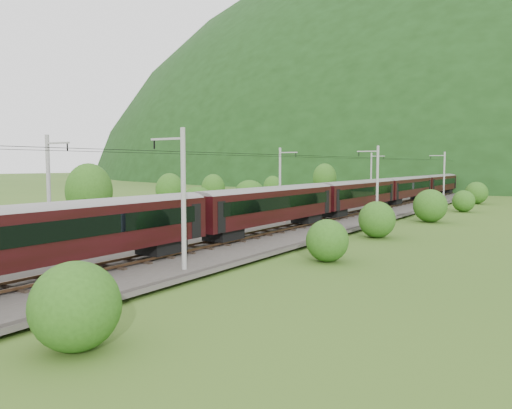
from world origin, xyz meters
The scene contains 14 objects.
ground centered at (0.00, 0.00, 0.00)m, with size 600.00×600.00×0.00m, color #315219.
railbed centered at (0.00, 10.00, 0.15)m, with size 14.00×220.00×0.30m, color #38332D.
track_left centered at (-2.40, 10.00, 0.37)m, with size 2.40×220.00×0.27m.
track_right centered at (2.40, 10.00, 0.37)m, with size 2.40×220.00×0.27m.
catenary_left centered at (-6.12, 32.00, 4.50)m, with size 2.54×192.28×8.00m.
catenary_right centered at (6.12, 32.00, 4.50)m, with size 2.54×192.28×8.00m.
overhead_wires centered at (0.00, 10.00, 7.10)m, with size 4.83×198.00×0.03m.
mountain_ridge centered at (-120.00, 300.00, 0.00)m, with size 336.00×280.00×132.00m, color black.
train centered at (2.40, 35.60, 3.20)m, with size 2.66×147.69×4.61m.
hazard_post_near centered at (-0.52, 23.26, 1.13)m, with size 0.18×0.18×1.65m, color red.
hazard_post_far centered at (0.67, 58.82, 1.16)m, with size 0.18×0.18×1.71m, color red.
signal centered at (-3.87, 64.09, 1.50)m, with size 0.23×0.23×2.04m.
vegetation_left centered at (-14.82, 17.49, 2.75)m, with size 12.09×145.55×6.44m.
vegetation_right centered at (11.27, 19.62, 1.42)m, with size 4.68×104.23×3.22m.
Camera 1 is at (24.88, -21.23, 6.25)m, focal length 35.00 mm.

